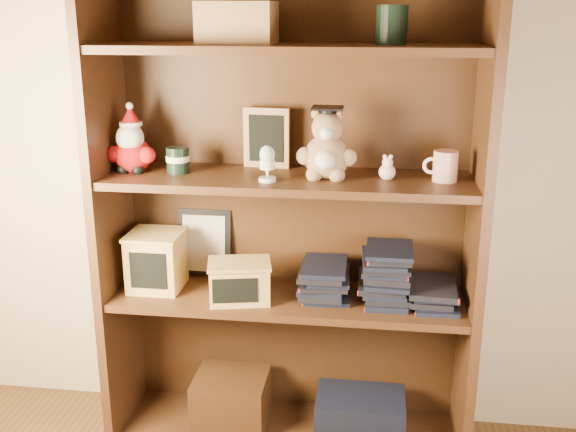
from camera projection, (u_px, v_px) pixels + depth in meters
name	position (u px, v px, depth m)	size (l,w,h in m)	color
room_envelope	(177.00, 40.00, 0.72)	(3.04, 3.04, 2.51)	#4D331A
bookcase	(289.00, 224.00, 2.20)	(1.20, 0.35, 1.60)	#432613
shelf_lower	(288.00, 298.00, 2.22)	(1.14, 0.33, 0.02)	#432613
shelf_upper	(288.00, 180.00, 2.10)	(1.14, 0.33, 0.02)	#432613
santa_plush	(132.00, 146.00, 2.13)	(0.16, 0.12, 0.23)	#A50F0F
teachers_tin	(178.00, 160.00, 2.13)	(0.07, 0.07, 0.08)	black
chalkboard_plaque	(267.00, 139.00, 2.19)	(0.15, 0.09, 0.20)	#9E7547
egg_cup	(267.00, 162.00, 2.02)	(0.05, 0.05, 0.11)	white
grad_teddy_bear	(327.00, 151.00, 2.05)	(0.18, 0.16, 0.22)	#A47A56
pink_figurine	(387.00, 170.00, 2.05)	(0.05, 0.05, 0.08)	beige
teacher_mug	(445.00, 166.00, 2.02)	(0.11, 0.07, 0.09)	silver
certificate_frame	(204.00, 243.00, 2.35)	(0.19, 0.05, 0.24)	black
treats_box	(156.00, 260.00, 2.24)	(0.18, 0.18, 0.19)	tan
pencils_box	(240.00, 281.00, 2.15)	(0.22, 0.18, 0.13)	tan
book_stack_left	(325.00, 281.00, 2.18)	(0.14, 0.20, 0.11)	black
book_stack_mid	(385.00, 274.00, 2.15)	(0.14, 0.20, 0.18)	black
book_stack_right	(433.00, 293.00, 2.14)	(0.14, 0.20, 0.06)	black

